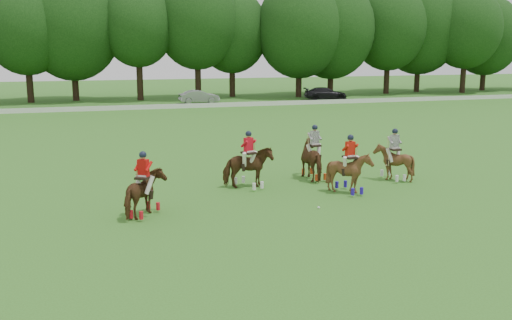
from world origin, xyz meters
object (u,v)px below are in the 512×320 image
object	(u,v)px
polo_ball	(319,207)
car_mid	(199,97)
car_right	(325,94)
polo_stripe_b	(394,162)
polo_red_b	(249,167)
polo_red_a	(144,193)
polo_stripe_a	(314,159)
polo_red_c	(349,172)

from	to	relation	value
polo_ball	car_mid	bearing A→B (deg)	85.03
car_mid	car_right	distance (m)	14.56
polo_stripe_b	polo_ball	world-z (taller)	polo_stripe_b
polo_red_b	polo_ball	xyz separation A→B (m)	(1.61, -3.80, -0.84)
polo_red_a	polo_stripe_a	distance (m)	8.75
car_mid	polo_ball	distance (m)	41.23
car_right	polo_red_b	distance (m)	42.18
car_mid	polo_red_b	distance (m)	37.63
polo_stripe_b	polo_ball	xyz separation A→B (m)	(-4.99, -3.33, -0.80)
polo_stripe_a	polo_stripe_b	xyz separation A→B (m)	(3.31, -1.24, -0.07)
polo_red_a	polo_red_b	bearing A→B (deg)	32.17
car_mid	polo_red_b	bearing A→B (deg)	170.23
polo_red_b	polo_stripe_b	world-z (taller)	polo_red_b
car_right	polo_ball	distance (m)	44.90
polo_stripe_a	polo_stripe_b	world-z (taller)	polo_stripe_a
polo_stripe_b	polo_red_a	bearing A→B (deg)	-167.72
polo_stripe_a	polo_ball	bearing A→B (deg)	-110.28
car_mid	polo_ball	world-z (taller)	car_mid
polo_ball	polo_red_a	bearing A→B (deg)	171.99
polo_red_b	polo_stripe_a	world-z (taller)	polo_stripe_a
car_mid	polo_red_c	world-z (taller)	polo_red_c
car_right	polo_red_a	world-z (taller)	polo_red_a
polo_red_a	polo_red_b	world-z (taller)	polo_red_b
car_mid	polo_ball	xyz separation A→B (m)	(-3.57, -41.07, -0.65)
polo_red_c	polo_stripe_b	size ratio (longest dim) A/B	1.03
car_mid	polo_stripe_a	world-z (taller)	polo_stripe_a
car_mid	polo_red_a	distance (m)	41.37
polo_red_a	polo_stripe_a	world-z (taller)	polo_stripe_a
polo_red_a	polo_ball	world-z (taller)	polo_red_a
polo_red_a	polo_red_b	xyz separation A→B (m)	(4.64, 2.92, 0.05)
car_right	polo_stripe_b	size ratio (longest dim) A/B	2.07
polo_red_a	polo_stripe_a	xyz separation A→B (m)	(7.93, 3.69, 0.07)
polo_stripe_a	polo_stripe_b	bearing A→B (deg)	-20.58
polo_stripe_b	car_right	bearing A→B (deg)	70.81
polo_stripe_a	polo_red_c	bearing A→B (deg)	-81.74
polo_stripe_a	car_right	bearing A→B (deg)	65.75
car_mid	car_right	bearing A→B (deg)	-91.86
polo_stripe_a	polo_stripe_b	distance (m)	3.53
polo_red_a	polo_red_c	xyz separation A→B (m)	(8.34, 0.92, 0.04)
polo_stripe_a	polo_stripe_b	size ratio (longest dim) A/B	1.06
car_mid	polo_ball	bearing A→B (deg)	173.17
car_right	polo_ball	xyz separation A→B (m)	(-18.13, -41.07, -0.66)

